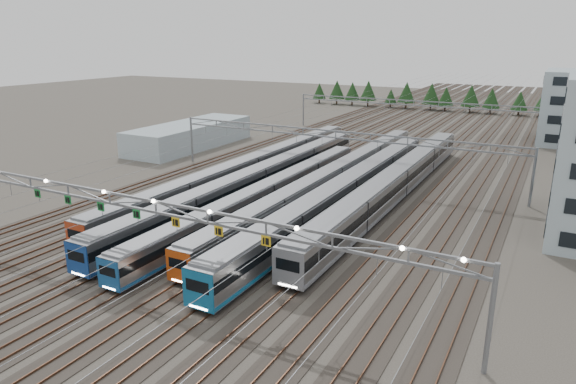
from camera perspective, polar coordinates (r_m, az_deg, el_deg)
The scene contains 13 objects.
ground at distance 49.06m, azimuth -13.85°, elevation -9.73°, with size 400.00×400.00×0.00m, color #47423A.
track_bed at distance 136.95m, azimuth 15.24°, elevation 7.77°, with size 54.00×260.00×5.42m.
train_a at distance 79.76m, azimuth -4.18°, elevation 2.65°, with size 2.86×66.19×3.73m.
train_b at distance 73.07m, azimuth -3.42°, elevation 1.36°, with size 2.88×62.89×3.75m.
train_c at distance 66.52m, azimuth -2.50°, elevation -0.36°, with size 2.58×53.39×3.35m.
train_d at distance 74.51m, azimuth 5.05°, elevation 1.56°, with size 2.75×68.92×3.57m.
train_e at distance 67.04m, azimuth 6.38°, elevation -0.03°, with size 3.05×61.99×3.97m.
train_f at distance 72.46m, azimuth 11.91°, elevation 1.03°, with size 3.13×63.58×4.08m.
gantry_near at distance 46.35m, azimuth -14.60°, elevation -1.89°, with size 56.36×0.61×8.08m.
gantry_mid at distance 79.61m, azimuth 5.30°, elevation 5.75°, with size 56.36×0.36×8.00m.
gantry_far at distance 121.85m, azimuth 13.74°, elevation 9.16°, with size 56.36×0.36×8.00m.
west_shed at distance 107.72m, azimuth -10.81°, elevation 6.23°, with size 10.00×30.00×4.74m, color #A7BFC7.
treeline at distance 165.30m, azimuth 18.54°, elevation 9.91°, with size 100.10×5.60×7.02m.
Camera 1 is at (30.32, -32.05, 21.46)m, focal length 32.00 mm.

